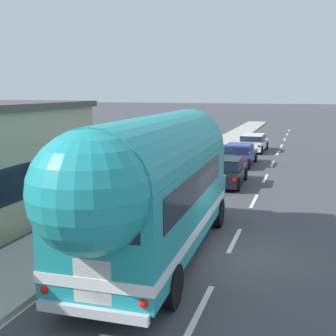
{
  "coord_description": "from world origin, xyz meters",
  "views": [
    {
      "loc": [
        2.05,
        -12.16,
        4.79
      ],
      "look_at": [
        -2.11,
        1.01,
        2.34
      ],
      "focal_mm": 47.16,
      "sensor_mm": 36.0,
      "label": 1
    }
  ],
  "objects_px": {
    "painted_bus": "(152,184)",
    "car_third": "(253,142)",
    "car_second": "(239,154)",
    "car_lead": "(225,170)"
  },
  "relations": [
    {
      "from": "painted_bus",
      "to": "car_third",
      "type": "distance_m",
      "value": 24.31
    },
    {
      "from": "painted_bus",
      "to": "car_third",
      "type": "relative_size",
      "value": 2.37
    },
    {
      "from": "painted_bus",
      "to": "car_second",
      "type": "relative_size",
      "value": 2.42
    },
    {
      "from": "painted_bus",
      "to": "car_third",
      "type": "height_order",
      "value": "painted_bus"
    },
    {
      "from": "car_lead",
      "to": "car_third",
      "type": "bearing_deg",
      "value": 90.63
    },
    {
      "from": "painted_bus",
      "to": "car_second",
      "type": "distance_m",
      "value": 17.44
    },
    {
      "from": "painted_bus",
      "to": "car_lead",
      "type": "bearing_deg",
      "value": 90.0
    },
    {
      "from": "car_lead",
      "to": "car_third",
      "type": "xyz_separation_m",
      "value": [
        -0.14,
        13.05,
        0.01
      ]
    },
    {
      "from": "painted_bus",
      "to": "car_third",
      "type": "bearing_deg",
      "value": 90.34
    },
    {
      "from": "car_second",
      "to": "car_lead",
      "type": "bearing_deg",
      "value": -87.92
    }
  ]
}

